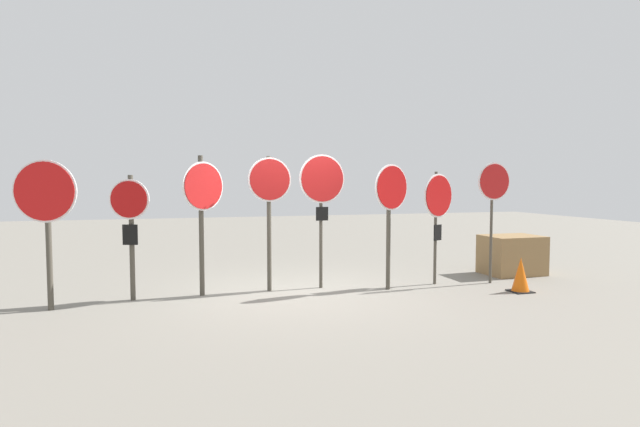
{
  "coord_description": "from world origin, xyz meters",
  "views": [
    {
      "loc": [
        -2.08,
        -8.51,
        1.96
      ],
      "look_at": [
        0.43,
        0.0,
        1.41
      ],
      "focal_mm": 28.0,
      "sensor_mm": 36.0,
      "label": 1
    }
  ],
  "objects_px": {
    "stop_sign_1": "(130,217)",
    "stop_sign_7": "(494,191)",
    "stop_sign_3": "(270,195)",
    "stop_sign_4": "(322,189)",
    "stop_sign_0": "(46,205)",
    "storage_crate": "(512,255)",
    "traffic_cone_0": "(521,275)",
    "stop_sign_2": "(203,200)",
    "stop_sign_6": "(438,203)",
    "stop_sign_5": "(391,201)"
  },
  "relations": [
    {
      "from": "stop_sign_5",
      "to": "stop_sign_6",
      "type": "relative_size",
      "value": 1.06
    },
    {
      "from": "stop_sign_3",
      "to": "stop_sign_7",
      "type": "xyz_separation_m",
      "value": [
        4.27,
        -0.54,
        0.07
      ]
    },
    {
      "from": "stop_sign_2",
      "to": "stop_sign_4",
      "type": "relative_size",
      "value": 0.98
    },
    {
      "from": "stop_sign_1",
      "to": "stop_sign_4",
      "type": "distance_m",
      "value": 3.34
    },
    {
      "from": "stop_sign_3",
      "to": "stop_sign_6",
      "type": "relative_size",
      "value": 1.12
    },
    {
      "from": "stop_sign_5",
      "to": "traffic_cone_0",
      "type": "relative_size",
      "value": 3.69
    },
    {
      "from": "stop_sign_0",
      "to": "stop_sign_1",
      "type": "relative_size",
      "value": 1.11
    },
    {
      "from": "stop_sign_1",
      "to": "storage_crate",
      "type": "bearing_deg",
      "value": 18.9
    },
    {
      "from": "stop_sign_2",
      "to": "stop_sign_6",
      "type": "xyz_separation_m",
      "value": [
        4.36,
        -0.27,
        -0.09
      ]
    },
    {
      "from": "stop_sign_3",
      "to": "storage_crate",
      "type": "height_order",
      "value": "stop_sign_3"
    },
    {
      "from": "stop_sign_0",
      "to": "stop_sign_3",
      "type": "relative_size",
      "value": 0.95
    },
    {
      "from": "stop_sign_6",
      "to": "stop_sign_7",
      "type": "height_order",
      "value": "stop_sign_7"
    },
    {
      "from": "stop_sign_4",
      "to": "stop_sign_5",
      "type": "height_order",
      "value": "stop_sign_4"
    },
    {
      "from": "stop_sign_4",
      "to": "traffic_cone_0",
      "type": "bearing_deg",
      "value": -28.14
    },
    {
      "from": "stop_sign_6",
      "to": "stop_sign_7",
      "type": "relative_size",
      "value": 0.92
    },
    {
      "from": "stop_sign_0",
      "to": "stop_sign_7",
      "type": "distance_m",
      "value": 7.77
    },
    {
      "from": "stop_sign_4",
      "to": "stop_sign_2",
      "type": "bearing_deg",
      "value": 173.93
    },
    {
      "from": "stop_sign_3",
      "to": "stop_sign_4",
      "type": "height_order",
      "value": "stop_sign_4"
    },
    {
      "from": "stop_sign_0",
      "to": "storage_crate",
      "type": "relative_size",
      "value": 1.96
    },
    {
      "from": "stop_sign_1",
      "to": "stop_sign_2",
      "type": "bearing_deg",
      "value": 17.93
    },
    {
      "from": "stop_sign_1",
      "to": "stop_sign_7",
      "type": "distance_m",
      "value": 6.63
    },
    {
      "from": "storage_crate",
      "to": "stop_sign_6",
      "type": "bearing_deg",
      "value": -166.07
    },
    {
      "from": "stop_sign_3",
      "to": "stop_sign_4",
      "type": "bearing_deg",
      "value": -5.7
    },
    {
      "from": "stop_sign_1",
      "to": "stop_sign_3",
      "type": "bearing_deg",
      "value": 18.63
    },
    {
      "from": "traffic_cone_0",
      "to": "storage_crate",
      "type": "height_order",
      "value": "storage_crate"
    },
    {
      "from": "stop_sign_3",
      "to": "storage_crate",
      "type": "xyz_separation_m",
      "value": [
        5.28,
        0.19,
        -1.32
      ]
    },
    {
      "from": "stop_sign_7",
      "to": "traffic_cone_0",
      "type": "height_order",
      "value": "stop_sign_7"
    },
    {
      "from": "stop_sign_0",
      "to": "stop_sign_5",
      "type": "bearing_deg",
      "value": 12.65
    },
    {
      "from": "stop_sign_2",
      "to": "stop_sign_7",
      "type": "bearing_deg",
      "value": -39.21
    },
    {
      "from": "stop_sign_2",
      "to": "storage_crate",
      "type": "xyz_separation_m",
      "value": [
        6.45,
        0.24,
        -1.24
      ]
    },
    {
      "from": "stop_sign_0",
      "to": "stop_sign_1",
      "type": "bearing_deg",
      "value": 30.25
    },
    {
      "from": "stop_sign_1",
      "to": "stop_sign_7",
      "type": "relative_size",
      "value": 0.89
    },
    {
      "from": "stop_sign_3",
      "to": "storage_crate",
      "type": "relative_size",
      "value": 2.06
    },
    {
      "from": "stop_sign_6",
      "to": "storage_crate",
      "type": "bearing_deg",
      "value": -9.74
    },
    {
      "from": "stop_sign_0",
      "to": "stop_sign_2",
      "type": "bearing_deg",
      "value": 22.57
    },
    {
      "from": "stop_sign_4",
      "to": "stop_sign_6",
      "type": "bearing_deg",
      "value": -14.37
    },
    {
      "from": "stop_sign_0",
      "to": "stop_sign_6",
      "type": "distance_m",
      "value": 6.7
    },
    {
      "from": "stop_sign_0",
      "to": "stop_sign_4",
      "type": "xyz_separation_m",
      "value": [
        4.47,
        0.39,
        0.23
      ]
    },
    {
      "from": "stop_sign_6",
      "to": "stop_sign_3",
      "type": "bearing_deg",
      "value": 150.54
    },
    {
      "from": "stop_sign_2",
      "to": "stop_sign_7",
      "type": "distance_m",
      "value": 5.46
    },
    {
      "from": "stop_sign_7",
      "to": "stop_sign_3",
      "type": "bearing_deg",
      "value": 169.07
    },
    {
      "from": "stop_sign_0",
      "to": "stop_sign_5",
      "type": "xyz_separation_m",
      "value": [
        5.63,
        -0.09,
        0.02
      ]
    },
    {
      "from": "stop_sign_5",
      "to": "storage_crate",
      "type": "xyz_separation_m",
      "value": [
        3.15,
        0.7,
        -1.22
      ]
    },
    {
      "from": "stop_sign_4",
      "to": "stop_sign_6",
      "type": "height_order",
      "value": "stop_sign_4"
    },
    {
      "from": "stop_sign_4",
      "to": "storage_crate",
      "type": "xyz_separation_m",
      "value": [
        4.31,
        0.22,
        -1.43
      ]
    },
    {
      "from": "stop_sign_1",
      "to": "traffic_cone_0",
      "type": "xyz_separation_m",
      "value": [
        6.64,
        -1.26,
        -1.09
      ]
    },
    {
      "from": "stop_sign_4",
      "to": "storage_crate",
      "type": "height_order",
      "value": "stop_sign_4"
    },
    {
      "from": "stop_sign_4",
      "to": "stop_sign_0",
      "type": "bearing_deg",
      "value": 178.32
    },
    {
      "from": "stop_sign_1",
      "to": "stop_sign_3",
      "type": "distance_m",
      "value": 2.36
    },
    {
      "from": "stop_sign_1",
      "to": "stop_sign_2",
      "type": "relative_size",
      "value": 0.86
    }
  ]
}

